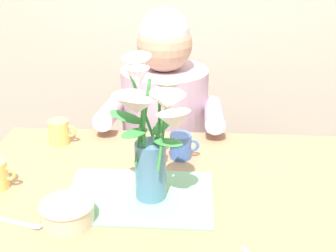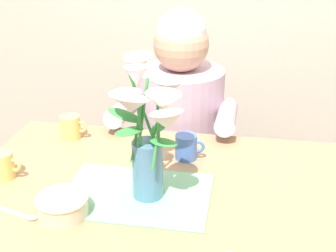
# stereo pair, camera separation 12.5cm
# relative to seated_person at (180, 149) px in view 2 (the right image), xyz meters

# --- Properties ---
(dining_table) EXTENTS (1.20, 0.80, 0.74)m
(dining_table) POSITION_rel_seated_person_xyz_m (0.07, -0.62, 0.08)
(dining_table) COLOR #9E7A56
(dining_table) RESTS_ON ground_plane
(seated_person) EXTENTS (0.45, 0.47, 1.14)m
(seated_person) POSITION_rel_seated_person_xyz_m (0.00, 0.00, 0.00)
(seated_person) COLOR #4C4C56
(seated_person) RESTS_ON ground_plane
(striped_placemat) EXTENTS (0.40, 0.28, 0.00)m
(striped_placemat) POSITION_rel_seated_person_xyz_m (-0.02, -0.64, 0.18)
(striped_placemat) COLOR #7AB289
(striped_placemat) RESTS_ON dining_table
(flower_vase) EXTENTS (0.23, 0.29, 0.37)m
(flower_vase) POSITION_rel_seated_person_xyz_m (0.01, -0.64, 0.39)
(flower_vase) COLOR teal
(flower_vase) RESTS_ON dining_table
(ceramic_bowl) EXTENTS (0.14, 0.14, 0.06)m
(ceramic_bowl) POSITION_rel_seated_person_xyz_m (-0.19, -0.76, 0.21)
(ceramic_bowl) COLOR beige
(ceramic_bowl) RESTS_ON dining_table
(tea_cup) EXTENTS (0.09, 0.07, 0.08)m
(tea_cup) POSITION_rel_seated_person_xyz_m (-0.43, -0.62, 0.22)
(tea_cup) COLOR #E5C666
(tea_cup) RESTS_ON dining_table
(ceramic_mug) EXTENTS (0.09, 0.07, 0.08)m
(ceramic_mug) POSITION_rel_seated_person_xyz_m (0.08, -0.41, 0.22)
(ceramic_mug) COLOR #476BB7
(ceramic_mug) RESTS_ON dining_table
(coffee_cup) EXTENTS (0.09, 0.07, 0.08)m
(coffee_cup) POSITION_rel_seated_person_xyz_m (-0.33, -0.33, 0.22)
(coffee_cup) COLOR #E5C666
(coffee_cup) RESTS_ON dining_table
(spoon_1) EXTENTS (0.12, 0.05, 0.01)m
(spoon_1) POSITION_rel_seated_person_xyz_m (-0.28, -0.79, 0.18)
(spoon_1) COLOR silver
(spoon_1) RESTS_ON dining_table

